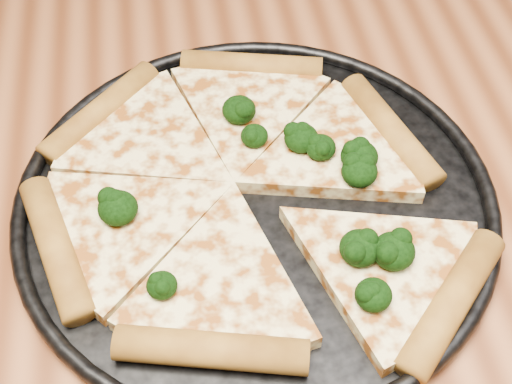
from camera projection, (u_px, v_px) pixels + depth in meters
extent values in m
cube|color=#96532E|center=(272.00, 182.00, 0.57)|extent=(1.20, 0.90, 0.04)
cylinder|color=black|center=(256.00, 203.00, 0.52)|extent=(0.35, 0.35, 0.01)
torus|color=black|center=(256.00, 197.00, 0.52)|extent=(0.36, 0.36, 0.01)
cylinder|color=#A9742A|center=(390.00, 130.00, 0.56)|extent=(0.06, 0.12, 0.02)
cylinder|color=#A9742A|center=(252.00, 66.00, 0.60)|extent=(0.12, 0.05, 0.02)
cylinder|color=#A9742A|center=(101.00, 112.00, 0.57)|extent=(0.10, 0.10, 0.02)
cylinder|color=#A9742A|center=(56.00, 247.00, 0.48)|extent=(0.06, 0.12, 0.02)
cylinder|color=#A9742A|center=(211.00, 350.00, 0.43)|extent=(0.12, 0.05, 0.02)
cylinder|color=#A9742A|center=(452.00, 302.00, 0.45)|extent=(0.10, 0.10, 0.02)
ellipsoid|color=black|center=(373.00, 295.00, 0.45)|extent=(0.02, 0.02, 0.02)
ellipsoid|color=black|center=(360.00, 248.00, 0.47)|extent=(0.03, 0.03, 0.02)
ellipsoid|color=black|center=(394.00, 251.00, 0.47)|extent=(0.03, 0.03, 0.02)
ellipsoid|color=black|center=(162.00, 285.00, 0.45)|extent=(0.02, 0.02, 0.02)
ellipsoid|color=black|center=(254.00, 136.00, 0.54)|extent=(0.02, 0.02, 0.02)
ellipsoid|color=black|center=(301.00, 138.00, 0.54)|extent=(0.03, 0.03, 0.02)
ellipsoid|color=black|center=(359.00, 172.00, 0.51)|extent=(0.03, 0.03, 0.02)
ellipsoid|color=black|center=(321.00, 147.00, 0.53)|extent=(0.02, 0.02, 0.02)
ellipsoid|color=black|center=(239.00, 110.00, 0.56)|extent=(0.03, 0.03, 0.02)
ellipsoid|color=black|center=(118.00, 208.00, 0.49)|extent=(0.03, 0.03, 0.02)
ellipsoid|color=black|center=(359.00, 156.00, 0.52)|extent=(0.03, 0.03, 0.02)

